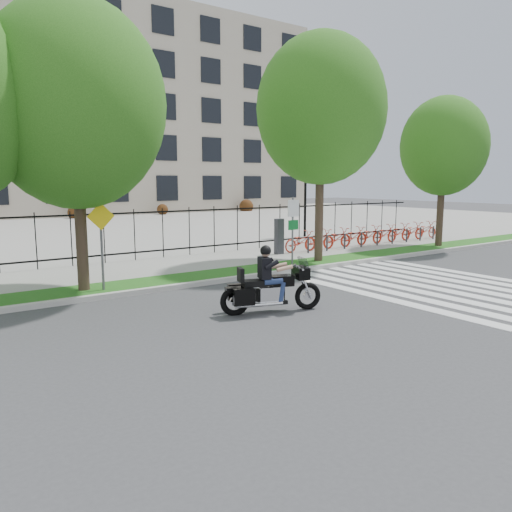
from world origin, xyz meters
TOP-DOWN VIEW (x-y plane):
  - ground at (0.00, 0.00)m, footprint 120.00×120.00m
  - curb at (0.00, 4.10)m, footprint 60.00×0.20m
  - grass_verge at (0.00, 4.95)m, footprint 60.00×1.50m
  - sidewalk at (0.00, 7.45)m, footprint 60.00×3.50m
  - plaza at (0.00, 25.00)m, footprint 80.00×34.00m
  - crosswalk_stripes at (4.83, 0.00)m, footprint 5.70×8.00m
  - iron_fence at (0.00, 9.20)m, footprint 30.00×0.06m
  - office_building at (0.00, 44.92)m, footprint 60.00×21.90m
  - lamp_post_right at (10.00, 12.00)m, footprint 1.06×0.70m
  - street_tree_1 at (-4.46, 4.95)m, footprint 4.95×4.95m
  - street_tree_2 at (4.57, 4.95)m, footprint 4.86×4.86m
  - street_tree_3 at (12.33, 4.95)m, footprint 3.99×3.99m
  - bike_share_station at (9.91, 7.20)m, footprint 11.04×0.84m
  - sign_pole_regulatory at (2.96, 4.58)m, footprint 0.50×0.09m
  - sign_pole_warning at (-4.01, 4.58)m, footprint 0.78×0.09m
  - motorcycle_rider at (-1.25, 0.32)m, footprint 2.54×1.25m

SIDE VIEW (x-z plane):
  - ground at x=0.00m, z-range 0.00..0.00m
  - crosswalk_stripes at x=4.83m, z-range 0.00..0.01m
  - plaza at x=0.00m, z-range 0.00..0.10m
  - curb at x=0.00m, z-range 0.00..0.15m
  - grass_verge at x=0.00m, z-range 0.00..0.15m
  - sidewalk at x=0.00m, z-range 0.00..0.15m
  - bike_share_station at x=9.91m, z-range -0.14..1.36m
  - motorcycle_rider at x=-1.25m, z-range -0.34..1.69m
  - iron_fence at x=0.00m, z-range 0.15..2.15m
  - sign_pole_regulatory at x=2.96m, z-range 0.49..2.99m
  - sign_pole_warning at x=-4.01m, z-range 0.50..2.99m
  - lamp_post_right at x=10.00m, z-range 1.08..5.33m
  - street_tree_3 at x=12.33m, z-range 1.32..8.29m
  - street_tree_1 at x=-4.46m, z-range 1.29..9.27m
  - street_tree_2 at x=4.57m, z-range 1.60..10.11m
  - office_building at x=0.00m, z-range -0.11..20.04m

